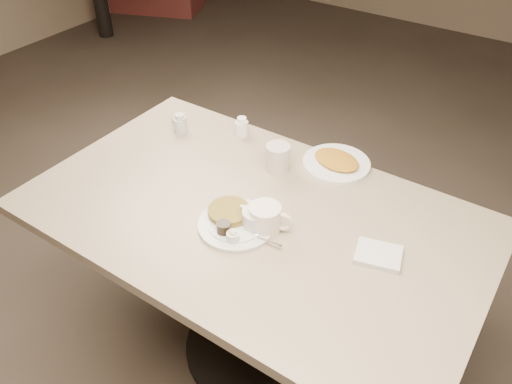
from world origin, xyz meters
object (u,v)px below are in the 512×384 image
Objects in this scene: main_plate at (239,221)px; creamer_left at (180,124)px; diner_table at (253,249)px; hash_plate at (336,162)px; coffee_mug_far at (277,157)px; coffee_mug_near at (266,218)px; creamer_right at (242,127)px.

creamer_left is at bearing 148.01° from main_plate.
diner_table is at bearing -25.38° from creamer_left.
creamer_left reaches higher than hash_plate.
creamer_left is (-0.46, -0.00, -0.01)m from coffee_mug_far.
coffee_mug_far reaches higher than hash_plate.
creamer_left is at bearing 154.62° from diner_table.
main_plate is 0.48m from hash_plate.
coffee_mug_far is at bearing 101.53° from main_plate.
diner_table is 5.02× the size of hash_plate.
main_plate is (0.00, -0.08, 0.19)m from diner_table.
coffee_mug_near is 0.50× the size of hash_plate.
coffee_mug_far is (-0.06, 0.25, 0.22)m from diner_table.
main_plate is 0.54m from creamer_right.
coffee_mug_near is at bearing -28.72° from diner_table.
creamer_left is at bearing -151.78° from creamer_right.
coffee_mug_near is at bearing -63.47° from coffee_mug_far.
hash_plate is (0.63, 0.14, -0.02)m from creamer_left.
coffee_mug_far is at bearing 0.38° from creamer_left.
coffee_mug_far is 0.22m from hash_plate.
coffee_mug_near is (0.08, 0.03, 0.02)m from main_plate.
coffee_mug_near is (0.08, -0.05, 0.22)m from diner_table.
diner_table is 4.94× the size of main_plate.
main_plate is at bearing -156.77° from coffee_mug_near.
hash_plate is (0.17, 0.14, -0.04)m from coffee_mug_far.
creamer_right is at bearing 28.22° from creamer_left.
creamer_right is (-0.39, 0.41, -0.01)m from coffee_mug_near.
coffee_mug_near is 0.44m from hash_plate.
creamer_right reaches higher than main_plate.
coffee_mug_near is 0.56m from creamer_right.
coffee_mug_far reaches higher than main_plate.
main_plate is at bearing -78.47° from coffee_mug_far.
hash_plate is at bearing 77.73° from main_plate.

